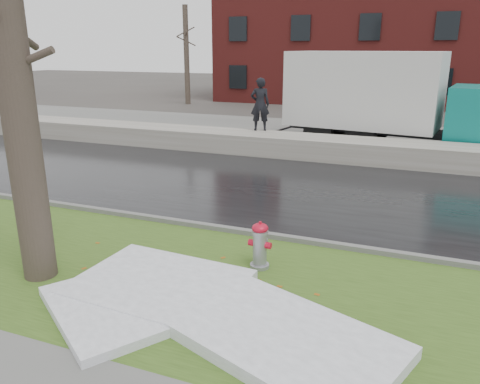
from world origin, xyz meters
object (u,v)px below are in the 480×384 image
(fire_hydrant, at_px, (260,243))
(tree, at_px, (13,72))
(worker, at_px, (260,104))
(box_truck, at_px, (394,98))

(fire_hydrant, bearing_deg, tree, -150.69)
(tree, height_order, worker, tree)
(fire_hydrant, xyz_separation_m, tree, (-3.39, -1.65, 2.92))
(tree, distance_m, box_truck, 14.26)
(box_truck, distance_m, worker, 5.09)
(tree, bearing_deg, box_truck, 70.76)
(tree, bearing_deg, fire_hydrant, 25.95)
(fire_hydrant, height_order, box_truck, box_truck)
(fire_hydrant, relative_size, tree, 0.13)
(box_truck, relative_size, worker, 5.62)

